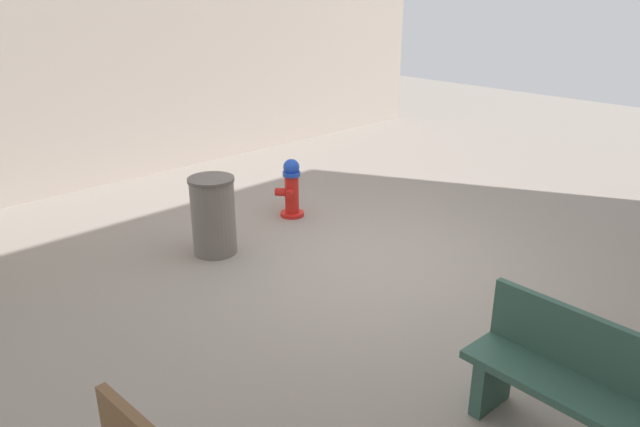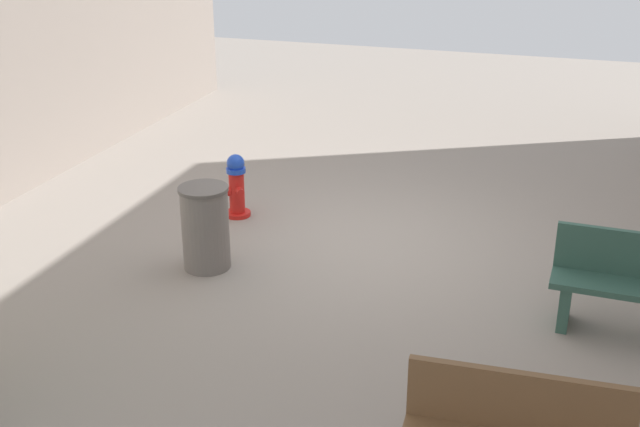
{
  "view_description": "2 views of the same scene",
  "coord_description": "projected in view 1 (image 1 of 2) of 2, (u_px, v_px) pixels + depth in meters",
  "views": [
    {
      "loc": [
        -3.97,
        4.64,
        2.98
      ],
      "look_at": [
        0.32,
        0.55,
        0.67
      ],
      "focal_mm": 33.34,
      "sensor_mm": 36.0,
      "label": 1
    },
    {
      "loc": [
        -2.05,
        8.16,
        3.85
      ],
      "look_at": [
        0.37,
        0.67,
        0.59
      ],
      "focal_mm": 44.86,
      "sensor_mm": 36.0,
      "label": 2
    }
  ],
  "objects": [
    {
      "name": "trash_bin",
      "position": [
        213.0,
        216.0,
        6.87
      ],
      "size": [
        0.53,
        0.53,
        0.92
      ],
      "color": "slate",
      "rests_on": "ground_plane"
    },
    {
      "name": "bench_near",
      "position": [
        584.0,
        388.0,
        3.9
      ],
      "size": [
        1.59,
        0.5,
        0.95
      ],
      "color": "#33594C",
      "rests_on": "ground_plane"
    },
    {
      "name": "ground_plane",
      "position": [
        374.0,
        264.0,
        6.74
      ],
      "size": [
        23.4,
        23.4,
        0.0
      ],
      "primitive_type": "plane",
      "color": "gray"
    },
    {
      "name": "fire_hydrant",
      "position": [
        291.0,
        188.0,
        8.0
      ],
      "size": [
        0.37,
        0.38,
        0.8
      ],
      "color": "red",
      "rests_on": "ground_plane"
    }
  ]
}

